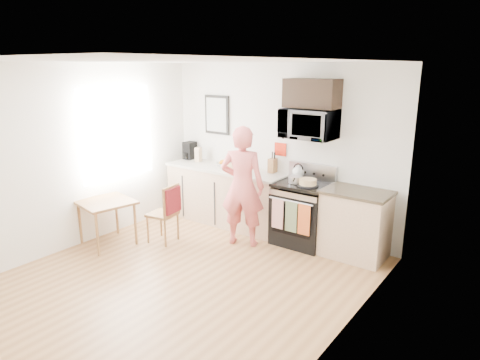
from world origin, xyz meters
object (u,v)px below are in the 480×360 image
Objects in this scene: chair at (169,206)px; cake at (308,183)px; range at (302,215)px; dining_table at (106,206)px; microwave at (309,124)px; person at (242,187)px.

cake is (1.70, 1.05, 0.40)m from chair.
range is 2.86m from dining_table.
cake is at bearing -59.60° from microwave.
chair is (-1.57, -1.25, -1.19)m from microwave.
microwave is 2.56× the size of cake.
microwave reaches higher than chair.
chair reaches higher than dining_table.
range is 0.56m from cake.
dining_table is 0.90m from chair.
cake reaches higher than dining_table.
person reaches higher than dining_table.
chair is (-1.57, -1.15, 0.13)m from range.
person is (-0.69, -0.64, -0.88)m from microwave.
dining_table is at bearing -146.19° from cake.
person is (-0.69, -0.54, 0.44)m from range.
person reaches higher than chair.
chair is 2.03m from cake.
cake reaches higher than chair.
cake is at bearing -40.37° from range.
range reaches higher than cake.
person is at bearing -142.31° from range.
microwave is 2.34m from chair.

